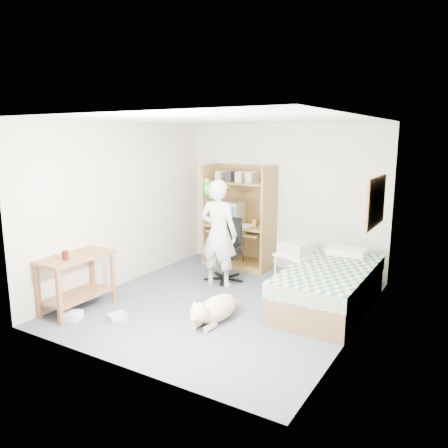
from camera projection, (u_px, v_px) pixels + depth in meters
name	position (u px, v px, depth m)	size (l,w,h in m)	color
floor	(224.00, 303.00, 6.09)	(4.00, 4.00, 0.00)	#44505D
wall_back	(283.00, 198.00, 7.53)	(3.60, 0.02, 2.50)	silver
wall_right	(360.00, 229.00, 4.94)	(0.02, 4.00, 2.50)	silver
wall_left	(124.00, 205.00, 6.75)	(0.02, 4.00, 2.50)	silver
ceiling	(224.00, 119.00, 5.60)	(3.60, 4.00, 0.02)	white
computer_hutch	(240.00, 221.00, 7.74)	(1.20, 0.63, 1.80)	brown
bed	(329.00, 287.00, 5.90)	(1.02, 2.02, 0.66)	brown
side_desk	(77.00, 274.00, 5.77)	(0.50, 1.00, 0.75)	brown
corkboard	(376.00, 202.00, 5.67)	(0.04, 0.94, 0.66)	#996E44
office_chair	(226.00, 258.00, 7.03)	(0.56, 0.56, 1.00)	black
person	(219.00, 234.00, 6.65)	(0.61, 0.40, 1.66)	silver
parrot	(208.00, 188.00, 6.63)	(0.12, 0.21, 0.34)	#138212
dog	(215.00, 309.00, 5.45)	(0.36, 1.03, 0.39)	beige
printer_cart	(294.00, 267.00, 6.41)	(0.59, 0.53, 0.60)	silver
printer	(295.00, 248.00, 6.35)	(0.42, 0.32, 0.18)	#B2B2AD
crt_monitor	(231.00, 212.00, 7.82)	(0.42, 0.44, 0.37)	beige
keyboard	(237.00, 231.00, 7.63)	(0.45, 0.16, 0.03)	beige
pencil_cup	(254.00, 223.00, 7.51)	(0.08, 0.08, 0.12)	gold
drink_glass	(65.00, 255.00, 5.51)	(0.08, 0.08, 0.12)	#3C1209
floor_box_a	(71.00, 316.00, 5.54)	(0.25, 0.20, 0.10)	white
floor_box_b	(117.00, 317.00, 5.53)	(0.18, 0.22, 0.08)	beige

